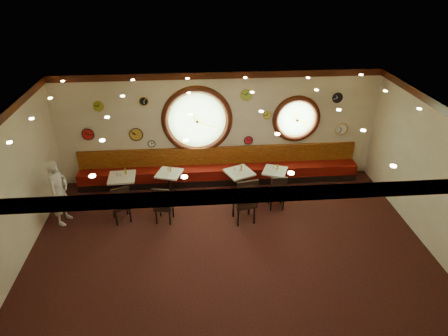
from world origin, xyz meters
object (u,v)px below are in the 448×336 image
condiment_a_bottle (126,171)px  table_b (170,181)px  condiment_d_bottle (278,167)px  chair_b (163,203)px  chair_c (246,198)px  condiment_c_pepper (240,171)px  condiment_c_bottle (241,168)px  table_d (274,178)px  condiment_c_salt (235,169)px  condiment_d_salt (273,168)px  waiter (59,192)px  condiment_a_salt (117,174)px  table_c (239,180)px  chair_d (278,190)px  condiment_b_bottle (170,169)px  condiment_b_pepper (169,171)px  table_a (123,186)px  condiment_a_pepper (120,175)px  chair_a (121,202)px  condiment_d_pepper (276,170)px  condiment_b_salt (168,169)px

condiment_a_bottle → table_b: bearing=4.1°
condiment_d_bottle → chair_b: bearing=-157.6°
chair_b → chair_c: (2.01, -0.16, 0.13)m
condiment_c_pepper → condiment_c_bottle: (0.05, 0.09, 0.03)m
table_d → condiment_c_salt: 1.18m
condiment_c_salt → condiment_d_salt: size_ratio=0.93×
waiter → chair_c: bearing=-81.9°
condiment_a_salt → waiter: (-1.24, -0.85, 0.05)m
table_d → table_c: bearing=-173.9°
chair_c → waiter: bearing=163.7°
chair_d → condiment_c_pepper: (-0.89, 0.72, 0.22)m
condiment_b_bottle → condiment_d_bottle: size_ratio=0.98×
condiment_b_pepper → condiment_c_bottle: condiment_c_bottle is taller
table_b → condiment_a_bottle: condiment_a_bottle is taller
condiment_a_bottle → condiment_a_salt: bearing=-153.7°
condiment_c_salt → condiment_b_bottle: size_ratio=0.56×
condiment_c_salt → table_a: bearing=-178.2°
condiment_d_salt → waiter: 5.53m
condiment_b_pepper → condiment_b_bottle: bearing=52.0°
chair_d → condiment_a_bottle: chair_d is taller
chair_d → condiment_c_salt: 1.33m
table_d → condiment_a_pepper: bearing=-178.2°
table_c → chair_a: (-3.02, -1.01, 0.13)m
table_d → condiment_b_bottle: 2.88m
condiment_d_salt → condiment_a_pepper: size_ratio=1.07×
chair_a → condiment_c_salt: 3.10m
condiment_d_salt → condiment_c_bottle: bearing=-173.6°
condiment_a_salt → condiment_d_pepper: size_ratio=1.08×
condiment_c_salt → condiment_b_bottle: bearing=173.5°
table_c → condiment_d_pepper: size_ratio=8.65×
condiment_d_pepper → condiment_d_bottle: size_ratio=0.64×
condiment_b_salt → condiment_c_salt: condiment_c_salt is taller
condiment_b_pepper → condiment_d_pepper: size_ratio=0.98×
chair_d → condiment_a_bottle: size_ratio=3.69×
table_d → condiment_a_salt: size_ratio=7.30×
condiment_a_salt → condiment_c_salt: (3.12, 0.07, -0.03)m
table_c → condiment_d_pepper: bearing=1.5°
condiment_c_pepper → condiment_a_bottle: condiment_a_bottle is taller
table_d → condiment_a_bottle: size_ratio=4.83×
table_c → condiment_b_salt: 1.96m
waiter → condiment_c_bottle: bearing=-65.1°
table_c → table_b: bearing=174.5°
chair_c → waiter: 4.50m
condiment_d_pepper → condiment_d_salt: bearing=111.0°
condiment_b_salt → condiment_d_bottle: (2.99, -0.12, 0.01)m
chair_a → condiment_d_pepper: bearing=-6.4°
condiment_c_bottle → condiment_b_bottle: bearing=174.0°
table_d → chair_d: (-0.10, -0.86, 0.14)m
table_a → condiment_d_pepper: bearing=0.8°
condiment_a_salt → condiment_d_bottle: bearing=2.0°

